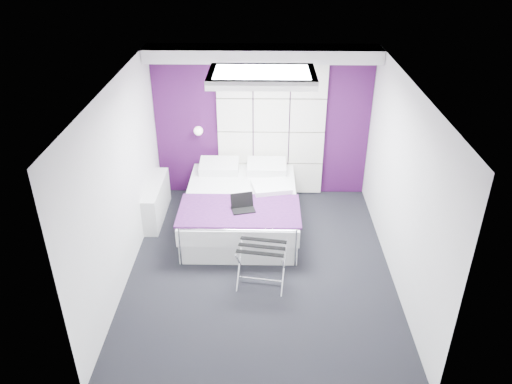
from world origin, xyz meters
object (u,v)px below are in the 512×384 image
at_px(bed, 241,208).
at_px(luggage_rack, 262,265).
at_px(laptop, 243,205).
at_px(nightstand, 225,167).
at_px(radiator, 157,201).
at_px(wall_lamp, 199,130).

bearing_deg(bed, luggage_rack, -77.05).
bearing_deg(luggage_rack, laptop, 115.17).
bearing_deg(laptop, nightstand, 90.13).
xyz_separation_m(bed, laptop, (0.06, -0.51, 0.34)).
bearing_deg(radiator, luggage_rack, -44.28).
bearing_deg(nightstand, luggage_rack, -74.74).
bearing_deg(nightstand, radiator, -145.73).
bearing_deg(bed, radiator, 170.91).
bearing_deg(wall_lamp, luggage_rack, -66.24).
bearing_deg(luggage_rack, wall_lamp, 122.60).
bearing_deg(radiator, bed, -9.09).
bearing_deg(laptop, bed, 82.07).
relative_size(wall_lamp, nightstand, 0.33).
height_order(radiator, nightstand, radiator).
distance_m(wall_lamp, radiator, 1.35).
bearing_deg(radiator, wall_lamp, 49.90).
relative_size(wall_lamp, bed, 0.07).
bearing_deg(laptop, wall_lamp, 103.61).
relative_size(radiator, luggage_rack, 1.96).
xyz_separation_m(wall_lamp, nightstand, (0.42, -0.04, -0.67)).
xyz_separation_m(wall_lamp, bed, (0.73, -0.98, -0.90)).
distance_m(radiator, luggage_rack, 2.38).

